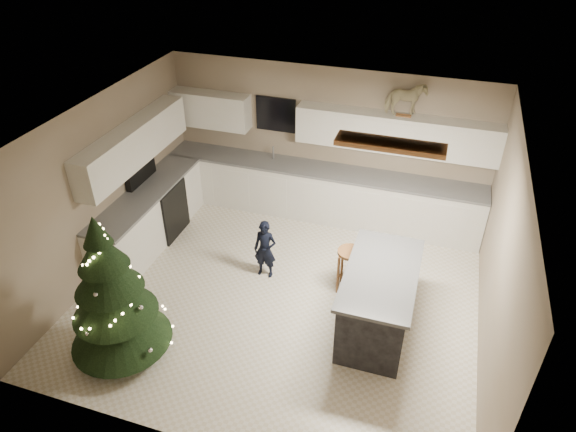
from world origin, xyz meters
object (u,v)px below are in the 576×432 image
(island, at_px, (378,300))
(christmas_tree, at_px, (113,301))
(rocking_horse, at_px, (406,99))
(bar_stool, at_px, (350,261))
(toddler, at_px, (265,249))

(island, bearing_deg, christmas_tree, -155.10)
(rocking_horse, bearing_deg, christmas_tree, 123.19)
(island, xyz_separation_m, christmas_tree, (-2.99, -1.39, 0.37))
(island, xyz_separation_m, rocking_horse, (-0.19, 2.54, 1.79))
(bar_stool, distance_m, rocking_horse, 2.60)
(island, distance_m, rocking_horse, 3.11)
(christmas_tree, height_order, rocking_horse, rocking_horse)
(island, relative_size, christmas_tree, 0.82)
(bar_stool, bearing_deg, christmas_tree, -140.80)
(island, height_order, toddler, island)
(island, height_order, bar_stool, island)
(christmas_tree, relative_size, rocking_horse, 3.15)
(bar_stool, relative_size, toddler, 0.74)
(bar_stool, height_order, rocking_horse, rocking_horse)
(toddler, xyz_separation_m, rocking_horse, (1.59, 1.96, 1.80))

